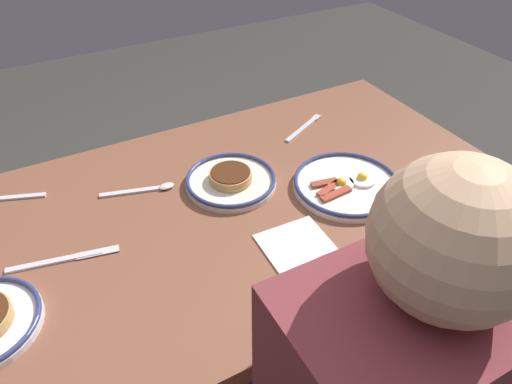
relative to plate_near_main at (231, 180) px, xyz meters
The scene contains 10 objects.
ground_plane 0.74m from the plate_near_main, 58.78° to the left, with size 6.00×6.00×0.00m, color #373631.
dining_table 0.13m from the plate_near_main, 58.78° to the left, with size 1.48×0.82×0.72m.
plate_near_main is the anchor object (origin of this frame).
plate_center_pancakes 0.29m from the plate_near_main, 148.54° to the left, with size 0.27×0.27×0.04m.
cell_phone 0.68m from the plate_near_main, 146.36° to the left, with size 0.14×0.07×0.01m, color black.
paper_napkin 0.27m from the plate_near_main, 96.44° to the left, with size 0.15×0.14×0.00m, color white.
fork_near 0.35m from the plate_near_main, 155.17° to the right, with size 0.18×0.10×0.01m.
fork_far 0.55m from the plate_near_main, 22.23° to the right, with size 0.17×0.08×0.01m.
butter_knife 0.44m from the plate_near_main, ahead, with size 0.23×0.06×0.01m.
tea_spoon 0.21m from the plate_near_main, 21.62° to the right, with size 0.18×0.07×0.01m.
Camera 1 is at (0.36, 0.80, 1.46)m, focal length 33.01 mm.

